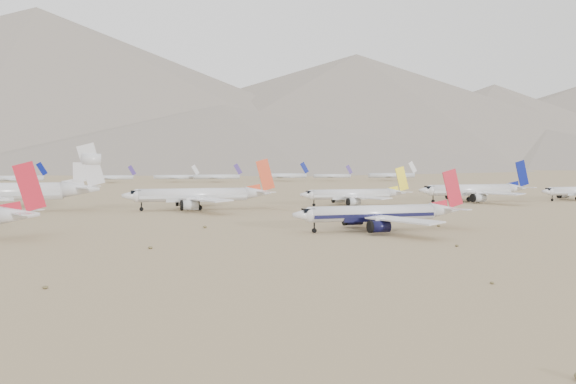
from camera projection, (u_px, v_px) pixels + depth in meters
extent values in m
plane|color=#947856|center=(347.00, 231.00, 127.52)|extent=(7000.00, 7000.00, 0.00)
cylinder|color=silver|center=(373.00, 213.00, 127.61)|extent=(29.88, 3.53, 3.53)
cube|color=black|center=(373.00, 215.00, 127.64)|extent=(29.28, 3.58, 0.79)
sphere|color=silver|center=(310.00, 215.00, 123.52)|extent=(3.53, 3.53, 3.53)
cube|color=black|center=(308.00, 210.00, 123.32)|extent=(2.47, 2.30, 0.88)
cone|color=silver|center=(445.00, 210.00, 132.65)|extent=(7.47, 3.53, 3.53)
cube|color=silver|center=(404.00, 220.00, 118.21)|extent=(11.54, 18.18, 0.55)
cube|color=silver|center=(458.00, 209.00, 129.73)|extent=(4.74, 6.20, 0.21)
cylinder|color=black|center=(380.00, 226.00, 120.22)|extent=(4.15, 2.54, 2.54)
cube|color=silver|center=(364.00, 212.00, 138.34)|extent=(11.54, 18.18, 0.55)
cube|color=silver|center=(442.00, 207.00, 136.33)|extent=(4.74, 6.20, 0.21)
cylinder|color=black|center=(354.00, 220.00, 134.33)|extent=(4.15, 2.54, 2.54)
cube|color=red|center=(453.00, 188.00, 132.95)|extent=(5.66, 0.28, 9.33)
cylinder|color=black|center=(314.00, 230.00, 123.95)|extent=(1.06, 0.44, 1.06)
cylinder|color=black|center=(382.00, 229.00, 125.76)|extent=(1.48, 0.88, 1.48)
cylinder|color=black|center=(373.00, 226.00, 130.50)|extent=(1.48, 0.88, 1.48)
cone|color=silver|center=(18.00, 215.00, 114.19)|extent=(8.35, 4.00, 4.00)
cube|color=silver|center=(23.00, 214.00, 110.91)|extent=(5.30, 6.93, 0.24)
cube|color=silver|center=(30.00, 211.00, 118.30)|extent=(5.30, 6.93, 0.24)
cube|color=red|center=(29.00, 186.00, 114.52)|extent=(6.33, 0.32, 10.43)
cylinder|color=silver|center=(470.00, 190.00, 219.42)|extent=(34.66, 4.20, 4.20)
cube|color=silver|center=(470.00, 191.00, 219.45)|extent=(33.97, 4.26, 0.95)
sphere|color=silver|center=(431.00, 190.00, 214.67)|extent=(4.20, 4.20, 4.20)
cube|color=black|center=(429.00, 187.00, 214.44)|extent=(2.94, 2.73, 1.05)
cone|color=silver|center=(517.00, 188.00, 225.27)|extent=(8.67, 4.20, 4.20)
cube|color=silver|center=(496.00, 193.00, 208.47)|extent=(13.39, 21.10, 0.65)
cube|color=silver|center=(527.00, 187.00, 221.86)|extent=(5.50, 7.19, 0.25)
cylinder|color=silver|center=(479.00, 198.00, 210.80)|extent=(4.81, 3.03, 3.03)
cube|color=silver|center=(459.00, 190.00, 231.92)|extent=(13.39, 21.10, 0.65)
cube|color=silver|center=(514.00, 186.00, 229.55)|extent=(5.50, 7.19, 0.25)
cylinder|color=silver|center=(454.00, 195.00, 227.27)|extent=(4.81, 3.03, 3.03)
cube|color=navy|center=(522.00, 173.00, 225.61)|extent=(6.57, 0.34, 10.83)
cylinder|color=black|center=(433.00, 201.00, 215.19)|extent=(1.26, 0.53, 1.26)
cylinder|color=black|center=(478.00, 200.00, 217.20)|extent=(1.76, 1.05, 1.76)
cylinder|color=black|center=(469.00, 199.00, 222.85)|extent=(1.76, 1.05, 1.76)
cylinder|color=silver|center=(351.00, 194.00, 201.53)|extent=(29.55, 3.59, 3.59)
cube|color=silver|center=(351.00, 195.00, 201.56)|extent=(28.96, 3.65, 0.81)
sphere|color=silver|center=(312.00, 195.00, 197.49)|extent=(3.59, 3.59, 3.59)
cube|color=black|center=(310.00, 192.00, 197.29)|extent=(2.51, 2.33, 0.90)
cone|color=silver|center=(397.00, 193.00, 206.52)|extent=(7.39, 3.59, 3.59)
cube|color=silver|center=(368.00, 198.00, 192.19)|extent=(11.41, 17.99, 0.56)
cube|color=silver|center=(405.00, 192.00, 203.61)|extent=(4.69, 6.13, 0.22)
cylinder|color=silver|center=(354.00, 202.00, 194.18)|extent=(4.10, 2.59, 2.59)
cube|color=silver|center=(346.00, 194.00, 212.19)|extent=(11.41, 17.99, 0.56)
cube|color=silver|center=(396.00, 191.00, 210.17)|extent=(4.69, 6.13, 0.22)
cylinder|color=silver|center=(339.00, 199.00, 208.23)|extent=(4.10, 2.59, 2.59)
cube|color=gold|center=(402.00, 179.00, 206.81)|extent=(5.60, 0.29, 9.23)
cylinder|color=black|center=(314.00, 205.00, 197.93)|extent=(1.08, 0.45, 1.08)
cylinder|color=black|center=(356.00, 204.00, 199.64)|extent=(1.51, 0.90, 1.51)
cylinder|color=black|center=(351.00, 203.00, 204.47)|extent=(1.51, 0.90, 1.51)
cylinder|color=silver|center=(193.00, 195.00, 183.37)|extent=(35.21, 4.30, 4.30)
cube|color=silver|center=(193.00, 196.00, 183.39)|extent=(34.51, 4.37, 0.97)
sphere|color=silver|center=(138.00, 196.00, 178.54)|extent=(4.30, 4.30, 4.30)
cube|color=black|center=(136.00, 192.00, 178.30)|extent=(3.01, 2.80, 1.08)
cone|color=silver|center=(258.00, 193.00, 189.31)|extent=(8.80, 4.30, 4.30)
cube|color=silver|center=(207.00, 199.00, 172.22)|extent=(13.60, 21.43, 0.66)
cube|color=silver|center=(266.00, 192.00, 185.84)|extent=(5.59, 7.31, 0.26)
cylinder|color=silver|center=(190.00, 205.00, 174.60)|extent=(4.89, 3.10, 3.10)
cube|color=silver|center=(197.00, 195.00, 196.08)|extent=(13.60, 21.43, 0.66)
cube|color=silver|center=(261.00, 191.00, 193.65)|extent=(5.59, 7.31, 0.26)
cylinder|color=silver|center=(185.00, 201.00, 191.35)|extent=(4.89, 3.10, 3.10)
cube|color=#EA4823|center=(265.00, 175.00, 189.65)|extent=(6.67, 0.34, 11.00)
cylinder|color=black|center=(141.00, 209.00, 179.07)|extent=(1.29, 0.54, 1.29)
cylinder|color=black|center=(199.00, 208.00, 181.09)|extent=(1.81, 1.08, 1.81)
cylinder|color=black|center=(197.00, 206.00, 186.88)|extent=(1.81, 1.08, 1.81)
cone|color=silver|center=(81.00, 189.00, 182.01)|extent=(11.58, 5.55, 5.55)
cube|color=silver|center=(87.00, 188.00, 177.46)|extent=(7.35, 9.62, 0.33)
cube|color=silver|center=(7.00, 192.00, 190.86)|extent=(17.89, 28.20, 0.86)
cube|color=silver|center=(89.00, 186.00, 187.71)|extent=(7.35, 9.62, 0.33)
cube|color=silver|center=(91.00, 165.00, 182.46)|extent=(8.78, 0.44, 14.47)
cylinder|color=silver|center=(92.00, 159.00, 182.45)|extent=(5.79, 3.59, 3.59)
sphere|color=silver|center=(551.00, 191.00, 224.38)|extent=(3.42, 3.42, 3.42)
cube|color=black|center=(550.00, 189.00, 224.19)|extent=(2.39, 2.22, 0.86)
cube|color=silver|center=(566.00, 191.00, 238.47)|extent=(10.94, 17.24, 0.53)
cylinder|color=silver|center=(563.00, 195.00, 234.67)|extent=(3.93, 2.46, 2.46)
cylinder|color=black|center=(552.00, 200.00, 224.80)|extent=(1.03, 0.43, 1.03)
cylinder|color=silver|center=(13.00, 178.00, 389.93)|extent=(39.19, 3.87, 3.87)
cube|color=navy|center=(42.00, 169.00, 394.64)|extent=(7.81, 0.39, 9.83)
cube|color=silver|center=(10.00, 180.00, 380.22)|extent=(10.33, 18.04, 0.39)
cube|color=silver|center=(16.00, 179.00, 399.71)|extent=(10.33, 18.04, 0.39)
cylinder|color=silver|center=(111.00, 177.00, 424.91)|extent=(32.10, 3.17, 3.17)
cube|color=#452F84|center=(132.00, 170.00, 428.77)|extent=(6.39, 0.32, 8.05)
cube|color=silver|center=(111.00, 178.00, 416.96)|extent=(8.46, 14.78, 0.32)
cube|color=silver|center=(112.00, 178.00, 432.92)|extent=(8.46, 14.78, 0.32)
cylinder|color=silver|center=(175.00, 177.00, 435.69)|extent=(32.96, 3.26, 3.26)
cube|color=silver|center=(195.00, 170.00, 439.64)|extent=(6.56, 0.33, 8.27)
cube|color=silver|center=(176.00, 178.00, 427.52)|extent=(8.68, 15.17, 0.33)
cube|color=silver|center=(175.00, 177.00, 443.90)|extent=(8.68, 15.17, 0.33)
cylinder|color=silver|center=(217.00, 177.00, 437.33)|extent=(36.00, 3.56, 3.56)
cube|color=#452F84|center=(238.00, 169.00, 441.65)|extent=(7.17, 0.36, 9.03)
cube|color=silver|center=(218.00, 178.00, 428.41)|extent=(9.48, 16.57, 0.36)
cube|color=silver|center=(215.00, 177.00, 446.31)|extent=(9.48, 16.57, 0.36)
cylinder|color=silver|center=(283.00, 176.00, 462.35)|extent=(39.49, 3.90, 3.90)
cube|color=navy|center=(304.00, 168.00, 467.09)|extent=(7.86, 0.39, 9.90)
cube|color=silver|center=(286.00, 177.00, 452.57)|extent=(10.40, 18.18, 0.39)
cube|color=silver|center=(280.00, 176.00, 472.20)|extent=(10.40, 18.18, 0.39)
cylinder|color=silver|center=(332.00, 176.00, 470.00)|extent=(32.37, 3.20, 3.20)
cube|color=#452F84|center=(349.00, 169.00, 473.88)|extent=(6.45, 0.32, 8.12)
cube|color=silver|center=(336.00, 177.00, 461.98)|extent=(8.53, 14.90, 0.32)
cube|color=silver|center=(329.00, 176.00, 478.07)|extent=(8.53, 14.90, 0.32)
cylinder|color=silver|center=(392.00, 175.00, 470.42)|extent=(41.22, 4.07, 4.07)
cube|color=silver|center=(413.00, 167.00, 475.37)|extent=(8.21, 0.41, 10.34)
cube|color=silver|center=(398.00, 176.00, 460.21)|extent=(10.86, 18.98, 0.41)
cube|color=silver|center=(386.00, 176.00, 480.70)|extent=(10.86, 18.98, 0.41)
cone|color=slate|center=(38.00, 88.00, 1655.70)|extent=(2444.00, 2444.00, 470.00)
cone|color=slate|center=(218.00, 125.00, 1597.11)|extent=(1824.00, 1824.00, 240.00)
cone|color=slate|center=(356.00, 111.00, 1903.15)|extent=(2356.00, 2356.00, 380.00)
cone|color=slate|center=(494.00, 126.00, 1984.86)|extent=(1682.00, 1682.00, 290.00)
cone|color=slate|center=(222.00, 137.00, 1221.18)|extent=(1260.00, 1260.00, 140.00)
cone|color=slate|center=(547.00, 149.00, 1455.02)|extent=(900.00, 900.00, 100.00)
ellipsoid|color=brown|center=(45.00, 287.00, 69.24)|extent=(0.70, 0.70, 0.39)
ellipsoid|color=brown|center=(150.00, 247.00, 101.12)|extent=(0.84, 0.84, 0.46)
ellipsoid|color=brown|center=(205.00, 227.00, 133.01)|extent=(0.98, 0.98, 0.54)
ellipsoid|color=brown|center=(492.00, 283.00, 71.95)|extent=(0.56, 0.56, 0.31)
ellipsoid|color=brown|center=(457.00, 245.00, 103.84)|extent=(0.70, 0.70, 0.39)
ellipsoid|color=brown|center=(439.00, 226.00, 135.73)|extent=(0.84, 0.84, 0.46)
ellipsoid|color=brown|center=(427.00, 213.00, 167.61)|extent=(0.98, 0.98, 0.54)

